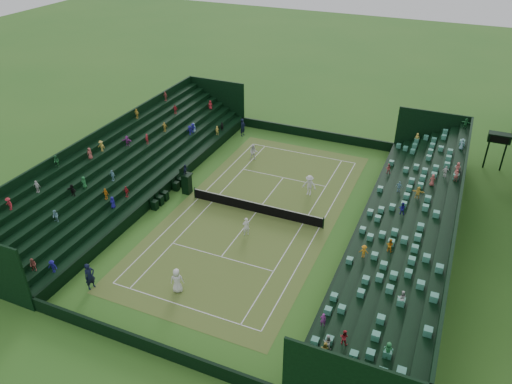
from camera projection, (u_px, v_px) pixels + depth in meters
ground at (256, 213)px, 41.45m from camera, size 160.00×160.00×0.00m
court_surface at (256, 213)px, 41.45m from camera, size 12.97×26.77×0.01m
perimeter_wall_north at (315, 134)px, 53.66m from camera, size 17.17×0.20×1.00m
perimeter_wall_south at (147, 345)px, 28.71m from camera, size 17.17×0.20×1.00m
perimeter_wall_east at (357, 231)px, 38.31m from camera, size 0.20×31.77×1.00m
perimeter_wall_west at (168, 187)px, 44.07m from camera, size 0.20×31.77×1.00m
north_grandstand at (415, 233)px, 36.34m from camera, size 6.60×32.00×4.90m
south_grandstand at (127, 167)px, 44.95m from camera, size 6.60×32.00×4.90m
tennis_net at (256, 207)px, 41.18m from camera, size 11.67×0.10×1.06m
scoreboard_tower at (499, 139)px, 46.36m from camera, size 2.00×1.00×3.70m
umpire_chair at (186, 181)px, 43.57m from camera, size 0.89×0.89×2.79m
courtside_chairs at (170, 191)px, 43.65m from camera, size 0.53×5.50×1.16m
player_near_west at (177, 280)px, 32.86m from camera, size 1.05×0.90×1.83m
player_near_east at (246, 226)px, 38.37m from camera, size 0.68×0.67×1.58m
player_far_west at (254, 152)px, 49.22m from camera, size 0.95×0.86×1.61m
player_far_east at (309, 185)px, 43.44m from camera, size 1.23×0.72×1.89m
line_judge_north at (243, 127)px, 53.98m from camera, size 0.55×0.77×1.97m
line_judge_south at (90, 276)px, 33.09m from camera, size 0.68×0.84×1.99m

